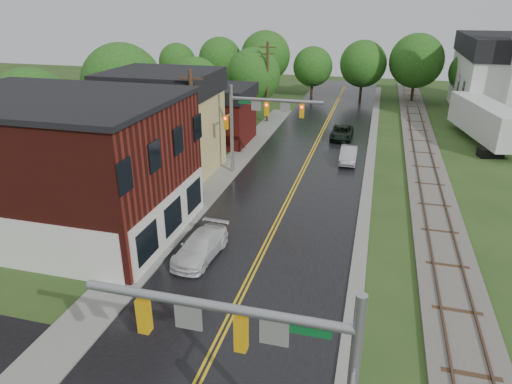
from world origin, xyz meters
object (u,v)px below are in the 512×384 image
at_px(brick_building, 61,165).
at_px(utility_pole_b, 193,132).
at_px(traffic_signal_far, 257,115).
at_px(suv_dark, 342,133).
at_px(utility_pole_c, 267,81).
at_px(sedan_silver, 349,155).
at_px(tree_left_c, 196,86).
at_px(tree_left_e, 254,77).
at_px(church, 509,68).
at_px(tree_left_a, 34,115).
at_px(traffic_signal_near, 270,355).
at_px(pickup_white, 200,247).
at_px(semi_trailer, 485,120).
at_px(tree_left_b, 124,86).

relative_size(brick_building, utility_pole_b, 1.59).
relative_size(traffic_signal_far, suv_dark, 1.59).
distance_m(utility_pole_c, sedan_silver, 16.26).
bearing_deg(sedan_silver, tree_left_c, 154.94).
xyz_separation_m(traffic_signal_far, tree_left_e, (-5.38, 18.90, -0.16)).
height_order(brick_building, tree_left_c, brick_building).
height_order(church, tree_left_e, church).
xyz_separation_m(church, tree_left_a, (-39.85, -31.84, -0.72)).
bearing_deg(church, brick_building, -129.98).
bearing_deg(church, traffic_signal_near, -107.72).
height_order(traffic_signal_far, pickup_white, traffic_signal_far).
height_order(brick_building, semi_trailer, brick_building).
relative_size(tree_left_a, suv_dark, 1.87).
relative_size(church, semi_trailer, 1.55).
xyz_separation_m(tree_left_b, semi_trailer, (33.74, 9.59, -3.38)).
relative_size(traffic_signal_near, tree_left_c, 0.96).
bearing_deg(brick_building, tree_left_e, 83.29).
height_order(church, tree_left_c, church).
bearing_deg(tree_left_c, pickup_white, -67.93).
relative_size(utility_pole_c, tree_left_b, 0.93).
bearing_deg(tree_left_a, brick_building, -43.13).
distance_m(tree_left_a, suv_dark, 28.47).
xyz_separation_m(brick_building, tree_left_b, (-5.36, 16.90, 1.57)).
height_order(utility_pole_c, semi_trailer, utility_pole_c).
relative_size(traffic_signal_far, tree_left_e, 0.90).
bearing_deg(brick_building, church, 50.02).
relative_size(church, tree_left_a, 2.31).
bearing_deg(pickup_white, utility_pole_c, 101.30).
height_order(tree_left_a, pickup_white, tree_left_a).
xyz_separation_m(tree_left_e, sedan_silver, (12.34, -13.82, -4.14)).
xyz_separation_m(tree_left_a, sedan_silver, (23.34, 10.18, -4.44)).
bearing_deg(utility_pole_b, tree_left_c, 111.49).
distance_m(traffic_signal_near, tree_left_b, 36.73).
relative_size(church, tree_left_b, 2.06).
xyz_separation_m(tree_left_b, tree_left_e, (9.00, 14.00, -0.90)).
bearing_deg(tree_left_b, brick_building, -72.39).
relative_size(tree_left_a, tree_left_b, 0.89).
distance_m(traffic_signal_far, suv_dark, 14.22).
bearing_deg(tree_left_e, pickup_white, -80.07).
height_order(tree_left_e, sedan_silver, tree_left_e).
bearing_deg(tree_left_e, sedan_silver, -48.24).
bearing_deg(suv_dark, sedan_silver, -79.72).
xyz_separation_m(utility_pole_c, tree_left_a, (-13.05, -22.10, 0.39)).
bearing_deg(pickup_white, tree_left_a, 158.15).
bearing_deg(brick_building, traffic_signal_near, -39.17).
height_order(sedan_silver, pickup_white, pickup_white).
distance_m(traffic_signal_near, suv_dark, 37.54).
relative_size(tree_left_b, semi_trailer, 0.75).
bearing_deg(utility_pole_b, tree_left_a, -179.55).
xyz_separation_m(utility_pole_c, sedan_silver, (10.29, -11.92, -4.05)).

